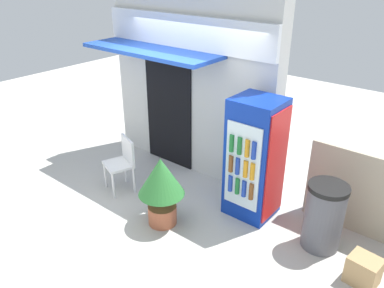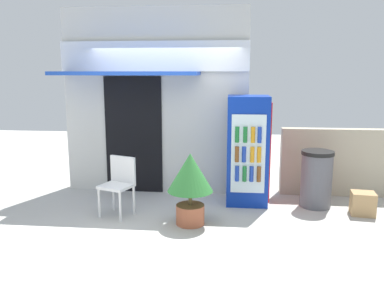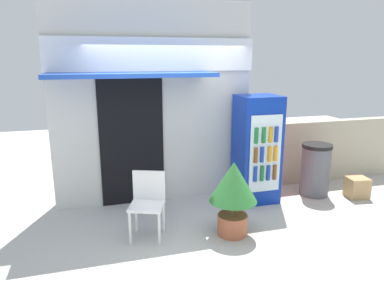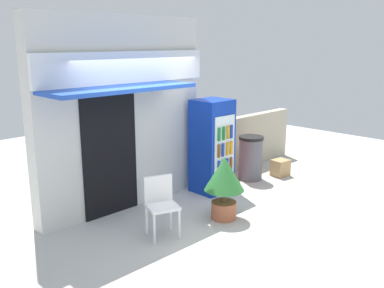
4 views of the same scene
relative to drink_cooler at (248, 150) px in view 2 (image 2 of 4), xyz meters
The scene contains 8 objects.
ground 1.83m from the drink_cooler, 148.36° to the right, with size 16.00×16.00×0.00m, color beige.
storefront_building 1.86m from the drink_cooler, 161.02° to the left, with size 3.19×1.08×3.18m.
drink_cooler is the anchor object (origin of this frame).
plastic_chair 2.08m from the drink_cooler, 158.83° to the right, with size 0.54×0.52×0.87m.
potted_plant_near_shop 1.32m from the drink_cooler, 129.21° to the right, with size 0.63×0.63×1.02m.
trash_bin 1.16m from the drink_cooler, ahead, with size 0.50×0.50×0.90m.
stone_boundary_wall 2.02m from the drink_cooler, 16.85° to the left, with size 2.63×0.20×1.16m, color #B7AD93.
cardboard_box 1.88m from the drink_cooler, 12.83° to the right, with size 0.34×0.29×0.35m, color tan.
Camera 2 is at (1.10, -5.36, 2.12)m, focal length 36.66 mm.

